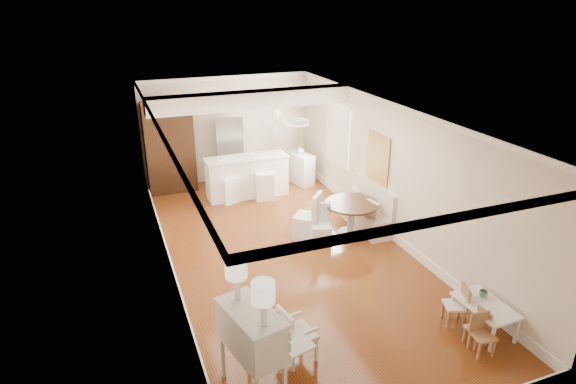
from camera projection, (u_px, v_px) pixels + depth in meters
room at (283, 152)px, 9.04m from camera, size 9.00×9.04×2.82m
secretary_bureau at (252, 352)px, 5.95m from camera, size 1.17×1.19×1.24m
gustavian_armchair at (297, 333)px, 6.59m from camera, size 0.56×0.56×0.84m
kids_table at (483, 317)px, 7.22m from camera, size 0.59×0.95×0.46m
kids_chair_a at (477, 328)px, 6.91m from camera, size 0.29×0.29×0.56m
kids_chair_b at (455, 305)px, 7.35m from camera, size 0.41×0.41×0.66m
kids_chair_c at (483, 335)px, 6.74m from camera, size 0.33×0.33×0.61m
banquette at (365, 206)px, 10.40m from camera, size 0.52×1.60×0.98m
dining_table at (351, 220)px, 10.03m from camera, size 1.26×1.26×0.75m
slip_chair_near at (321, 225)px, 9.70m from camera, size 0.51×0.52×0.83m
slip_chair_far at (307, 216)px, 9.90m from camera, size 0.70×0.69×1.02m
breakfast_counter at (247, 177)px, 12.01m from camera, size 2.05×0.65×1.03m
bar_stool_left at (228, 182)px, 11.66m from camera, size 0.52×0.52×1.05m
bar_stool_right at (264, 178)px, 11.82m from camera, size 0.49×0.49×1.10m
pantry_cabinet at (169, 147)px, 12.14m from camera, size 1.20×0.60×2.30m
fridge at (243, 149)px, 12.84m from camera, size 0.75×0.65×1.80m
sideboard at (300, 168)px, 12.92m from camera, size 0.59×0.92×0.81m
pencil_cup at (483, 294)px, 7.29m from camera, size 0.15×0.15×0.10m
branch_vase at (300, 150)px, 12.76m from camera, size 0.20×0.20×0.20m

